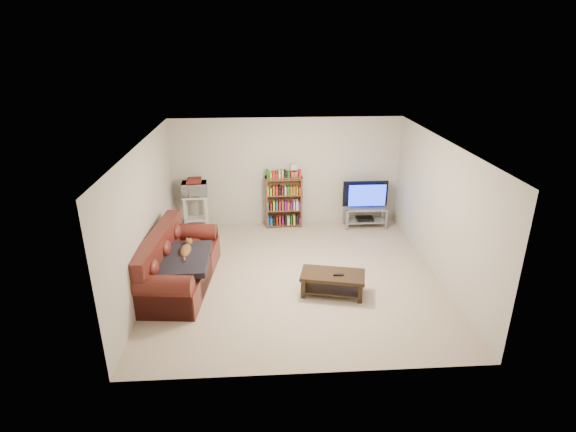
{
  "coord_description": "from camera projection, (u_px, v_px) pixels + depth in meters",
  "views": [
    {
      "loc": [
        -0.57,
        -7.03,
        3.98
      ],
      "look_at": [
        -0.1,
        0.4,
        1.0
      ],
      "focal_mm": 28.0,
      "sensor_mm": 36.0,
      "label": 1
    }
  ],
  "objects": [
    {
      "name": "shelf_clutter",
      "position": [
        288.0,
        171.0,
        9.7
      ],
      "size": [
        0.59,
        0.19,
        0.28
      ],
      "rotation": [
        0.0,
        0.0,
        0.03
      ],
      "color": "silver",
      "rests_on": "bookshelf"
    },
    {
      "name": "cat",
      "position": [
        186.0,
        251.0,
        7.59
      ],
      "size": [
        0.3,
        0.62,
        0.18
      ],
      "primitive_type": null,
      "rotation": [
        0.0,
        0.0,
        -0.1
      ],
      "color": "brown",
      "rests_on": "sofa"
    },
    {
      "name": "coffee_table",
      "position": [
        333.0,
        280.0,
        7.38
      ],
      "size": [
        1.13,
        0.74,
        0.38
      ],
      "rotation": [
        0.0,
        0.0,
        -0.23
      ],
      "color": "black",
      "rests_on": "floor"
    },
    {
      "name": "tv_stand",
      "position": [
        365.0,
        213.0,
        10.0
      ],
      "size": [
        0.93,
        0.42,
        0.46
      ],
      "rotation": [
        0.0,
        0.0,
        -0.0
      ],
      "color": "#999EA3",
      "rests_on": "floor"
    },
    {
      "name": "blanket",
      "position": [
        183.0,
        259.0,
        7.43
      ],
      "size": [
        0.87,
        1.12,
        0.19
      ],
      "primitive_type": "cube",
      "rotation": [
        0.05,
        -0.04,
        -0.02
      ],
      "color": "black",
      "rests_on": "sofa"
    },
    {
      "name": "remote",
      "position": [
        338.0,
        275.0,
        7.28
      ],
      "size": [
        0.17,
        0.06,
        0.02
      ],
      "primitive_type": "cube",
      "rotation": [
        0.0,
        0.0,
        -0.08
      ],
      "color": "black",
      "rests_on": "coffee_table"
    },
    {
      "name": "wall_right",
      "position": [
        440.0,
        210.0,
        7.73
      ],
      "size": [
        0.0,
        5.0,
        5.0
      ],
      "primitive_type": "plane",
      "rotation": [
        1.57,
        0.0,
        -1.57
      ],
      "color": "beige",
      "rests_on": "ground"
    },
    {
      "name": "dvd_player",
      "position": [
        365.0,
        219.0,
        10.05
      ],
      "size": [
        0.37,
        0.26,
        0.06
      ],
      "primitive_type": "cube",
      "rotation": [
        0.0,
        0.0,
        -0.0
      ],
      "color": "black",
      "rests_on": "tv_stand"
    },
    {
      "name": "wall_front",
      "position": [
        312.0,
        292.0,
        5.26
      ],
      "size": [
        5.0,
        0.0,
        5.0
      ],
      "primitive_type": "plane",
      "rotation": [
        -1.57,
        0.0,
        0.0
      ],
      "color": "beige",
      "rests_on": "ground"
    },
    {
      "name": "microwave",
      "position": [
        194.0,
        189.0,
        9.51
      ],
      "size": [
        0.54,
        0.38,
        0.29
      ],
      "primitive_type": "imported",
      "rotation": [
        0.0,
        0.0,
        0.07
      ],
      "color": "silver",
      "rests_on": "microwave_stand"
    },
    {
      "name": "ceiling",
      "position": [
        296.0,
        144.0,
        7.13
      ],
      "size": [
        5.0,
        5.0,
        0.0
      ],
      "primitive_type": "plane",
      "rotation": [
        3.14,
        0.0,
        0.0
      ],
      "color": "white",
      "rests_on": "ground"
    },
    {
      "name": "floor",
      "position": [
        295.0,
        276.0,
        8.03
      ],
      "size": [
        5.0,
        5.0,
        0.0
      ],
      "primitive_type": "plane",
      "color": "beige",
      "rests_on": "ground"
    },
    {
      "name": "wall_left",
      "position": [
        145.0,
        217.0,
        7.43
      ],
      "size": [
        0.0,
        5.0,
        5.0
      ],
      "primitive_type": "plane",
      "rotation": [
        1.57,
        0.0,
        1.57
      ],
      "color": "beige",
      "rests_on": "ground"
    },
    {
      "name": "game_boxes",
      "position": [
        194.0,
        181.0,
        9.45
      ],
      "size": [
        0.32,
        0.29,
        0.05
      ],
      "primitive_type": "cube",
      "rotation": [
        0.0,
        0.0,
        0.07
      ],
      "color": "maroon",
      "rests_on": "microwave"
    },
    {
      "name": "sofa",
      "position": [
        175.0,
        267.0,
        7.65
      ],
      "size": [
        1.16,
        2.29,
        0.94
      ],
      "rotation": [
        0.0,
        0.0,
        -0.1
      ],
      "color": "#581D16",
      "rests_on": "floor"
    },
    {
      "name": "television",
      "position": [
        366.0,
        195.0,
        9.84
      ],
      "size": [
        1.0,
        0.13,
        0.57
      ],
      "primitive_type": "imported",
      "rotation": [
        0.0,
        0.0,
        3.14
      ],
      "color": "black",
      "rests_on": "tv_stand"
    },
    {
      "name": "microwave_stand",
      "position": [
        196.0,
        208.0,
        9.67
      ],
      "size": [
        0.55,
        0.42,
        0.84
      ],
      "rotation": [
        0.0,
        0.0,
        0.07
      ],
      "color": "silver",
      "rests_on": "floor"
    },
    {
      "name": "bookshelf",
      "position": [
        284.0,
        201.0,
        9.93
      ],
      "size": [
        0.81,
        0.27,
        1.16
      ],
      "rotation": [
        0.0,
        0.0,
        0.03
      ],
      "color": "brown",
      "rests_on": "floor"
    },
    {
      "name": "wall_back",
      "position": [
        286.0,
        172.0,
        9.89
      ],
      "size": [
        5.0,
        0.0,
        5.0
      ],
      "primitive_type": "plane",
      "rotation": [
        1.57,
        0.0,
        0.0
      ],
      "color": "beige",
      "rests_on": "ground"
    }
  ]
}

